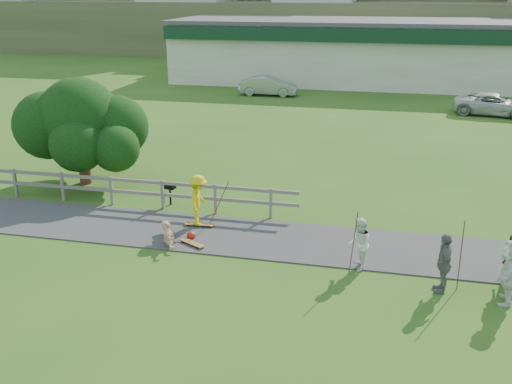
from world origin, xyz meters
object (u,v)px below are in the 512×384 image
at_px(spectator_a, 359,244).
at_px(car_white, 494,104).
at_px(bbq, 170,194).
at_px(skater_rider, 199,203).
at_px(car_silver, 268,86).
at_px(skater_fallen, 169,233).
at_px(tree, 81,136).
at_px(spectator_b, 444,263).
at_px(spectator_d, 510,272).

distance_m(spectator_a, car_white, 24.13).
height_order(spectator_a, bbq, spectator_a).
height_order(skater_rider, car_silver, skater_rider).
xyz_separation_m(skater_rider, skater_fallen, (-0.55, -1.37, -0.56)).
bearing_deg(car_silver, spectator_a, -164.12).
distance_m(car_silver, tree, 21.76).
height_order(skater_rider, bbq, skater_rider).
bearing_deg(car_silver, car_white, -104.57).
bearing_deg(spectator_b, bbq, -120.52).
bearing_deg(spectator_d, car_silver, -142.32).
relative_size(skater_rider, skater_fallen, 1.05).
relative_size(skater_fallen, bbq, 1.96).
relative_size(car_white, tree, 0.94).
height_order(skater_fallen, spectator_d, spectator_d).
relative_size(car_silver, car_white, 0.88).
bearing_deg(skater_fallen, car_white, 33.80).
distance_m(spectator_d, tree, 16.47).
xyz_separation_m(skater_fallen, spectator_b, (8.15, -1.33, 0.53)).
distance_m(spectator_b, car_silver, 29.40).
relative_size(spectator_a, bbq, 1.84).
xyz_separation_m(spectator_b, car_white, (4.98, 23.83, -0.15)).
relative_size(skater_fallen, tree, 0.32).
distance_m(skater_rider, car_white, 24.59).
bearing_deg(skater_fallen, bbq, 84.09).
bearing_deg(car_silver, spectator_d, -157.73).
xyz_separation_m(spectator_a, spectator_b, (2.22, -0.80, 0.06)).
relative_size(spectator_d, tree, 0.33).
bearing_deg(bbq, car_white, 64.03).
xyz_separation_m(spectator_d, car_white, (3.40, 24.03, -0.19)).
relative_size(spectator_d, car_white, 0.35).
relative_size(tree, bbq, 6.17).
relative_size(skater_fallen, car_silver, 0.38).
distance_m(car_silver, car_white, 15.71).
height_order(skater_fallen, spectator_b, spectator_b).
height_order(spectator_d, car_white, spectator_d).
relative_size(spectator_a, car_silver, 0.36).
bearing_deg(skater_fallen, spectator_a, -31.00).
xyz_separation_m(car_silver, car_white, (15.27, -3.71, -0.03)).
relative_size(skater_fallen, spectator_a, 1.07).
bearing_deg(bbq, spectator_d, -12.77).
distance_m(skater_rider, car_silver, 24.98).
bearing_deg(tree, skater_fallen, -41.03).
height_order(car_silver, car_white, car_silver).
bearing_deg(spectator_d, tree, -97.93).
xyz_separation_m(skater_rider, car_white, (12.58, 21.13, -0.19)).
height_order(tree, bbq, tree).
relative_size(skater_rider, spectator_b, 1.04).
height_order(spectator_a, spectator_b, spectator_b).
height_order(skater_rider, car_white, skater_rider).
relative_size(spectator_d, bbq, 2.06).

